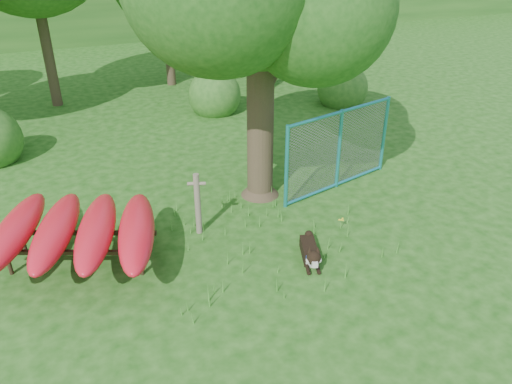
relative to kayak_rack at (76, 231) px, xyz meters
name	(u,v)px	position (x,y,z in m)	size (l,w,h in m)	color
ground	(271,268)	(3.26, -1.56, -0.74)	(80.00, 80.00, 0.00)	#15470E
wooden_post	(198,202)	(2.39, 0.18, -0.02)	(0.37, 0.19, 1.36)	#695F4E
kayak_rack	(76,231)	(0.00, 0.00, 0.00)	(3.47, 3.76, 0.97)	black
husky_dog	(311,253)	(4.04, -1.65, -0.56)	(0.61, 1.13, 0.53)	black
fence_section	(339,149)	(6.15, 0.87, 0.25)	(3.31, 0.93, 3.31)	teal
wildflower_clump	(341,220)	(5.21, -0.87, -0.54)	(0.11, 0.10, 0.25)	#479330
shrub_right	(341,104)	(9.76, 6.44, -0.74)	(1.80, 1.80, 1.80)	#275B1D
shrub_mid	(215,112)	(5.26, 7.44, -0.74)	(1.80, 1.80, 1.80)	#275B1D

